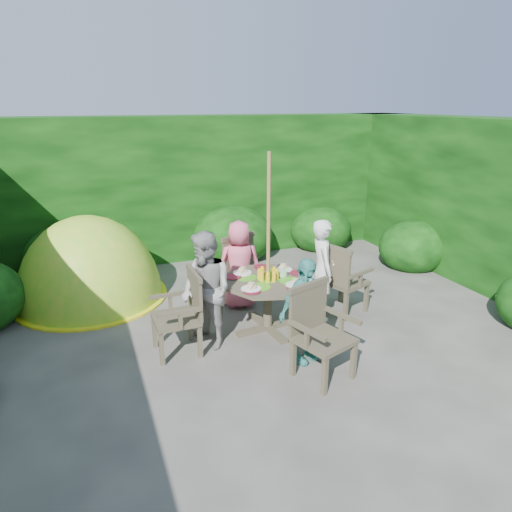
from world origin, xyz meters
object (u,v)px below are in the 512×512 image
object	(u,v)px
garden_chair_front	(318,330)
garden_chair_left	(183,312)
garden_chair_back	(232,265)
patio_table	(268,287)
child_right	(322,270)
parasol_pole	(268,246)
garden_chair_right	(341,278)
child_front	(304,311)
child_back	(240,265)
child_left	(207,291)
dome_tent	(92,298)

from	to	relation	value
garden_chair_front	garden_chair_left	bearing A→B (deg)	122.65
garden_chair_left	garden_chair_back	xyz separation A→B (m)	(0.99, 1.22, 0.02)
patio_table	child_right	bearing A→B (deg)	6.19
patio_table	parasol_pole	size ratio (longest dim) A/B	0.58
garden_chair_right	child_front	distance (m)	1.35
patio_table	child_back	distance (m)	0.80
garden_chair_back	child_right	distance (m)	1.36
garden_chair_right	child_left	distance (m)	1.91
garden_chair_front	dome_tent	bearing A→B (deg)	107.71
garden_chair_front	child_right	size ratio (longest dim) A/B	0.71
child_back	child_front	xyz separation A→B (m)	(0.17, -1.59, -0.02)
patio_table	child_left	world-z (taller)	child_left
garden_chair_right	dome_tent	world-z (taller)	dome_tent
garden_chair_right	dome_tent	distance (m)	3.59
patio_table	garden_chair_left	xyz separation A→B (m)	(-1.10, -0.13, -0.08)
parasol_pole	dome_tent	xyz separation A→B (m)	(-2.02, 1.82, -1.10)
child_back	dome_tent	size ratio (longest dim) A/B	0.48
garden_chair_front	garden_chair_right	bearing A→B (deg)	31.93
patio_table	garden_chair_right	size ratio (longest dim) A/B	1.37
garden_chair_right	child_right	world-z (taller)	child_right
child_left	dome_tent	bearing A→B (deg)	-166.99
child_left	dome_tent	size ratio (longest dim) A/B	0.54
garden_chair_left	dome_tent	bearing A→B (deg)	-155.35
parasol_pole	garden_chair_front	size ratio (longest dim) A/B	2.33
garden_chair_right	child_left	bearing A→B (deg)	76.61
child_right	parasol_pole	bearing A→B (deg)	108.73
parasol_pole	child_back	bearing A→B (deg)	96.26
child_left	child_front	distance (m)	1.14
child_front	dome_tent	distance (m)	3.41
garden_chair_left	child_left	bearing A→B (deg)	96.91
parasol_pole	garden_chair_right	bearing A→B (deg)	5.29
garden_chair_right	child_back	bearing A→B (deg)	40.49
child_front	garden_chair_left	bearing A→B (deg)	131.89
garden_chair_left	child_front	world-z (taller)	child_front
parasol_pole	dome_tent	distance (m)	2.93
garden_chair_back	child_left	xyz separation A→B (m)	(-0.69, -1.18, 0.18)
garden_chair_back	garden_chair_right	bearing A→B (deg)	121.51
garden_chair_front	child_left	bearing A→B (deg)	113.36
child_right	dome_tent	bearing A→B (deg)	70.90
garden_chair_front	child_left	world-z (taller)	child_left
garden_chair_left	garden_chair_right	bearing A→B (deg)	95.15
garden_chair_front	child_back	size ratio (longest dim) A/B	0.77
garden_chair_right	child_front	size ratio (longest dim) A/B	0.79
child_right	child_left	bearing A→B (deg)	108.73
garden_chair_back	child_front	xyz separation A→B (m)	(0.19, -1.89, 0.09)
dome_tent	patio_table	bearing A→B (deg)	-23.77
garden_chair_right	child_right	bearing A→B (deg)	73.63
patio_table	dome_tent	size ratio (longest dim) A/B	0.51
patio_table	garden_chair_back	size ratio (longest dim) A/B	1.35
child_right	garden_chair_front	bearing A→B (deg)	162.06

